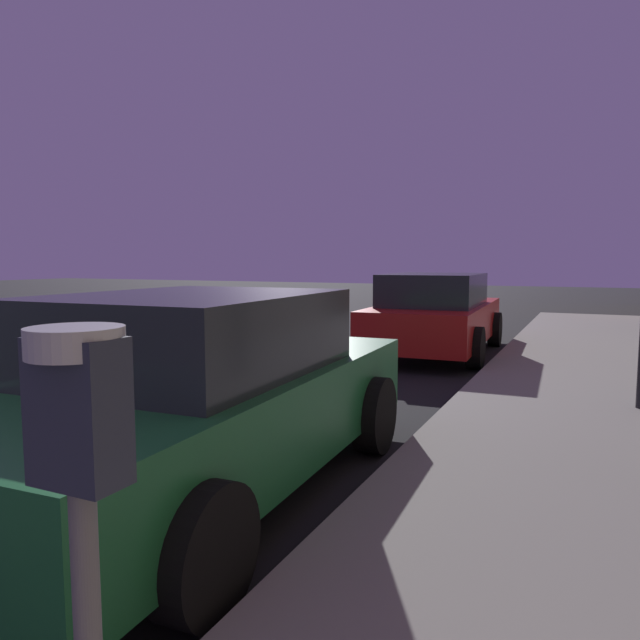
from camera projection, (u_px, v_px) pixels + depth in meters
name	position (u px, v px, depth m)	size (l,w,h in m)	color
parking_meter	(82.00, 491.00, 1.18)	(0.19, 0.19, 1.38)	#59595B
car_green	(198.00, 395.00, 4.14)	(2.16, 4.23, 1.43)	#19592D
car_red	(436.00, 314.00, 10.34)	(2.11, 4.37, 1.43)	maroon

